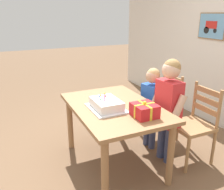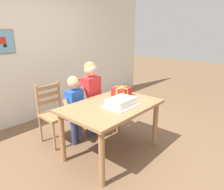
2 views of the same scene
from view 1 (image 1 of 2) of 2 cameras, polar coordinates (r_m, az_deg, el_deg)
name	(u,v)px [view 1 (image 1 of 2)]	position (r m, az deg, el deg)	size (l,w,h in m)	color
ground_plane	(114,163)	(2.97, 0.46, -15.81)	(20.00, 20.00, 0.00)	brown
dining_table	(114,114)	(2.66, 0.49, -4.59)	(1.30, 0.88, 0.74)	#9E7047
birthday_cake	(106,105)	(2.52, -1.36, -2.27)	(0.44, 0.34, 0.19)	silver
gift_box_red_large	(144,110)	(2.35, 7.71, -3.61)	(0.24, 0.22, 0.16)	red
chair_left	(162,106)	(3.40, 11.80, -2.62)	(0.43, 0.43, 0.92)	#A87A4C
chair_right	(194,124)	(2.97, 18.93, -6.55)	(0.43, 0.43, 0.92)	#A87A4C
child_older	(168,102)	(2.77, 13.27, -1.53)	(0.46, 0.26, 1.23)	#38426B
child_younger	(151,101)	(3.06, 9.30, -1.35)	(0.40, 0.24, 1.07)	#38426B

